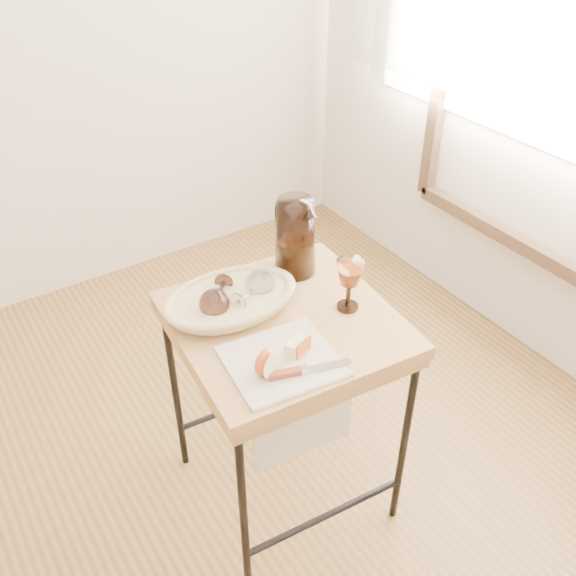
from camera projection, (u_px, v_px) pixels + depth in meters
curtain at (556, 74)px, 2.25m from camera, size 0.02×1.00×2.20m
side_table at (285, 412)px, 2.03m from camera, size 0.66×0.66×0.77m
tea_towel at (281, 360)px, 1.66m from camera, size 0.31×0.29×0.01m
bread_basket at (231, 301)px, 1.82m from camera, size 0.37×0.26×0.05m
goblet_lying_a at (218, 294)px, 1.80m from camera, size 0.16×0.16×0.09m
goblet_lying_b at (251, 291)px, 1.82m from camera, size 0.16×0.13×0.09m
pitcher at (295, 236)px, 1.92m from camera, size 0.24×0.29×0.29m
wine_goblet at (349, 285)px, 1.80m from camera, size 0.11×0.11×0.16m
apple_half at (266, 362)px, 1.59m from camera, size 0.09×0.07×0.07m
apple_wedge at (296, 347)px, 1.66m from camera, size 0.07×0.05×0.04m
table_knife at (307, 369)px, 1.61m from camera, size 0.21×0.08×0.02m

